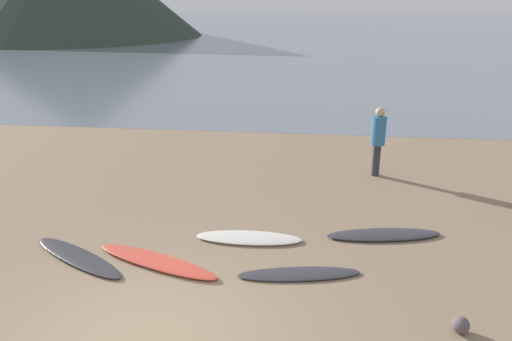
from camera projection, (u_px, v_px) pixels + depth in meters
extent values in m
cube|color=#8C7559|center=(244.00, 143.00, 16.18)|extent=(120.00, 120.00, 0.20)
cube|color=slate|center=(299.00, 29.00, 63.84)|extent=(140.00, 100.00, 0.01)
ellipsoid|color=#333338|center=(78.00, 257.00, 8.99)|extent=(2.28, 1.61, 0.08)
ellipsoid|color=#D84C38|center=(156.00, 261.00, 8.83)|extent=(2.54, 1.36, 0.10)
ellipsoid|color=silver|center=(249.00, 238.00, 9.69)|extent=(2.07, 0.63, 0.08)
ellipsoid|color=#333338|center=(299.00, 274.00, 8.47)|extent=(2.15, 0.82, 0.06)
ellipsoid|color=#333338|center=(384.00, 235.00, 9.81)|extent=(2.32, 0.94, 0.08)
cylinder|color=#2D2D38|center=(376.00, 160.00, 12.96)|extent=(0.20, 0.20, 0.84)
cylinder|color=teal|center=(379.00, 131.00, 12.70)|extent=(0.37, 0.37, 0.73)
sphere|color=tan|center=(380.00, 112.00, 12.53)|extent=(0.24, 0.24, 0.24)
sphere|color=#574C51|center=(461.00, 325.00, 7.02)|extent=(0.25, 0.25, 0.25)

